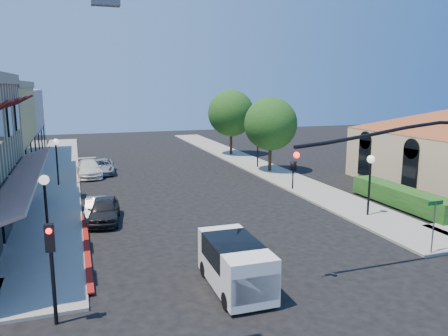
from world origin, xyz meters
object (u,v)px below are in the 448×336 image
object	(u,v)px
street_tree_a	(271,124)
street_tree_b	(231,113)
lamppost_left_near	(45,194)
parked_car_a	(104,210)
lamppost_left_far	(56,150)
signal_mast_arm	(420,170)
parked_car_c	(89,169)
street_name_sign	(434,218)
parked_car_d	(102,167)
parked_car_b	(96,208)
secondary_signal	(51,256)
lamppost_right_near	(370,170)
white_van	(236,262)
lamppost_right_far	(258,138)

from	to	relation	value
street_tree_a	street_tree_b	size ratio (longest dim) A/B	0.92
lamppost_left_near	parked_car_a	xyz separation A→B (m)	(2.66, 3.90, -2.06)
street_tree_a	lamppost_left_far	bearing A→B (deg)	180.00
lamppost_left_far	signal_mast_arm	bearing A→B (deg)	-55.00
lamppost_left_far	parked_car_c	world-z (taller)	lamppost_left_far
street_name_sign	parked_car_c	world-z (taller)	street_name_sign
lamppost_left_near	parked_car_c	bearing A→B (deg)	82.30
street_tree_a	parked_car_d	distance (m)	14.92
parked_car_a	parked_car_b	size ratio (longest dim) A/B	1.21
secondary_signal	parked_car_b	bearing A→B (deg)	81.22
signal_mast_arm	street_tree_b	bearing A→B (deg)	84.49
secondary_signal	parked_car_c	xyz separation A→B (m)	(1.80, 23.59, -1.65)
lamppost_right_near	street_tree_b	bearing A→B (deg)	89.28
street_tree_a	parked_car_d	bearing A→B (deg)	163.97
street_tree_a	street_name_sign	distance (m)	20.00
secondary_signal	lamppost_left_near	world-z (taller)	lamppost_left_near
lamppost_right_near	parked_car_a	xyz separation A→B (m)	(-14.34, 3.90, -2.06)
street_name_sign	parked_car_d	size ratio (longest dim) A/B	0.57
street_tree_a	street_name_sign	bearing A→B (deg)	-93.76
secondary_signal	parked_car_a	bearing A→B (deg)	78.34
secondary_signal	white_van	world-z (taller)	secondary_signal
lamppost_right_near	parked_car_b	distance (m)	15.70
secondary_signal	parked_car_b	size ratio (longest dim) A/B	1.02
lamppost_right_near	parked_car_d	bearing A→B (deg)	127.11
lamppost_left_far	lamppost_right_near	size ratio (longest dim) A/B	1.00
lamppost_left_near	street_name_sign	bearing A→B (deg)	-19.93
street_tree_b	parked_car_c	xyz separation A→B (m)	(-15.00, -7.00, -3.88)
street_name_sign	secondary_signal	bearing A→B (deg)	-177.07
lamppost_right_near	parked_car_a	size ratio (longest dim) A/B	0.91
white_van	signal_mast_arm	bearing A→B (deg)	-3.44
parked_car_c	street_tree_b	bearing A→B (deg)	22.42
street_tree_b	signal_mast_arm	bearing A→B (deg)	-95.51
parked_car_a	parked_car_d	xyz separation A→B (m)	(0.72, 14.10, -0.07)
lamppost_right_near	lamppost_right_far	size ratio (longest dim) A/B	1.00
lamppost_right_far	parked_car_d	xyz separation A→B (m)	(-13.62, 2.00, -2.13)
lamppost_right_near	lamppost_right_far	distance (m)	16.00
secondary_signal	lamppost_left_near	bearing A→B (deg)	94.34
street_name_sign	lamppost_left_near	bearing A→B (deg)	160.07
white_van	street_tree_b	bearing A→B (deg)	70.54
parked_car_d	parked_car_a	bearing A→B (deg)	-89.69
white_van	parked_car_a	world-z (taller)	white_van
white_van	secondary_signal	bearing A→B (deg)	-174.92
parked_car_d	signal_mast_arm	bearing A→B (deg)	-62.65
secondary_signal	lamppost_right_far	size ratio (longest dim) A/B	0.93
lamppost_left_far	lamppost_right_near	xyz separation A→B (m)	(17.00, -14.00, 0.00)
secondary_signal	white_van	bearing A→B (deg)	5.08
secondary_signal	lamppost_right_far	xyz separation A→B (m)	(16.50, 22.59, 0.42)
parked_car_c	lamppost_right_far	bearing A→B (deg)	-6.49
signal_mast_arm	white_van	world-z (taller)	signal_mast_arm
lamppost_right_far	lamppost_left_near	bearing A→B (deg)	-136.74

